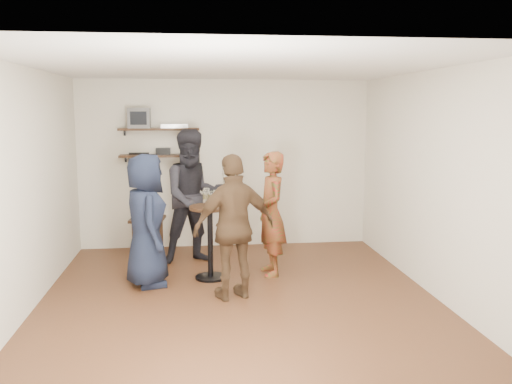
{
  "coord_description": "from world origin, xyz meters",
  "views": [
    {
      "loc": [
        -0.5,
        -5.92,
        2.15
      ],
      "look_at": [
        0.24,
        0.4,
        1.17
      ],
      "focal_mm": 38.0,
      "sensor_mm": 36.0,
      "label": 1
    }
  ],
  "objects_px": {
    "radio": "(163,151)",
    "person_brown": "(235,227)",
    "side_table": "(148,224)",
    "drinks_table": "(210,232)",
    "person_dark": "(194,197)",
    "person_navy": "(146,220)",
    "person_plaid": "(271,214)",
    "dvd_deck": "(175,126)",
    "crt_monitor": "(139,118)"
  },
  "relations": [
    {
      "from": "person_plaid",
      "to": "person_brown",
      "type": "bearing_deg",
      "value": -39.13
    },
    {
      "from": "person_navy",
      "to": "crt_monitor",
      "type": "bearing_deg",
      "value": -5.92
    },
    {
      "from": "drinks_table",
      "to": "person_plaid",
      "type": "height_order",
      "value": "person_plaid"
    },
    {
      "from": "crt_monitor",
      "to": "drinks_table",
      "type": "height_order",
      "value": "crt_monitor"
    },
    {
      "from": "crt_monitor",
      "to": "person_brown",
      "type": "distance_m",
      "value": 2.89
    },
    {
      "from": "crt_monitor",
      "to": "side_table",
      "type": "relative_size",
      "value": 0.56
    },
    {
      "from": "side_table",
      "to": "person_navy",
      "type": "distance_m",
      "value": 1.42
    },
    {
      "from": "dvd_deck",
      "to": "radio",
      "type": "xyz_separation_m",
      "value": [
        -0.18,
        0.0,
        -0.38
      ]
    },
    {
      "from": "dvd_deck",
      "to": "person_brown",
      "type": "distance_m",
      "value": 2.66
    },
    {
      "from": "dvd_deck",
      "to": "side_table",
      "type": "relative_size",
      "value": 0.7
    },
    {
      "from": "dvd_deck",
      "to": "radio",
      "type": "bearing_deg",
      "value": 180.0
    },
    {
      "from": "person_dark",
      "to": "dvd_deck",
      "type": "bearing_deg",
      "value": 94.56
    },
    {
      "from": "radio",
      "to": "drinks_table",
      "type": "height_order",
      "value": "radio"
    },
    {
      "from": "dvd_deck",
      "to": "person_navy",
      "type": "bearing_deg",
      "value": -100.07
    },
    {
      "from": "side_table",
      "to": "person_navy",
      "type": "xyz_separation_m",
      "value": [
        0.1,
        -1.38,
        0.33
      ]
    },
    {
      "from": "person_plaid",
      "to": "person_navy",
      "type": "relative_size",
      "value": 0.99
    },
    {
      "from": "person_dark",
      "to": "person_navy",
      "type": "distance_m",
      "value": 1.12
    },
    {
      "from": "person_dark",
      "to": "person_brown",
      "type": "bearing_deg",
      "value": -87.89
    },
    {
      "from": "crt_monitor",
      "to": "dvd_deck",
      "type": "height_order",
      "value": "crt_monitor"
    },
    {
      "from": "radio",
      "to": "person_dark",
      "type": "height_order",
      "value": "person_dark"
    },
    {
      "from": "person_plaid",
      "to": "person_navy",
      "type": "bearing_deg",
      "value": -87.04
    },
    {
      "from": "drinks_table",
      "to": "person_plaid",
      "type": "xyz_separation_m",
      "value": [
        0.79,
        0.09,
        0.2
      ]
    },
    {
      "from": "drinks_table",
      "to": "person_brown",
      "type": "height_order",
      "value": "person_brown"
    },
    {
      "from": "person_plaid",
      "to": "person_brown",
      "type": "height_order",
      "value": "person_brown"
    },
    {
      "from": "person_navy",
      "to": "person_brown",
      "type": "distance_m",
      "value": 1.18
    },
    {
      "from": "crt_monitor",
      "to": "radio",
      "type": "height_order",
      "value": "crt_monitor"
    },
    {
      "from": "dvd_deck",
      "to": "drinks_table",
      "type": "height_order",
      "value": "dvd_deck"
    },
    {
      "from": "drinks_table",
      "to": "dvd_deck",
      "type": "bearing_deg",
      "value": 106.64
    },
    {
      "from": "crt_monitor",
      "to": "drinks_table",
      "type": "xyz_separation_m",
      "value": [
        0.99,
        -1.57,
        -1.41
      ]
    },
    {
      "from": "radio",
      "to": "person_brown",
      "type": "xyz_separation_m",
      "value": [
        0.9,
        -2.32,
        -0.69
      ]
    },
    {
      "from": "crt_monitor",
      "to": "person_brown",
      "type": "bearing_deg",
      "value": -61.93
    },
    {
      "from": "drinks_table",
      "to": "person_dark",
      "type": "bearing_deg",
      "value": 104.31
    },
    {
      "from": "radio",
      "to": "person_brown",
      "type": "relative_size",
      "value": 0.13
    },
    {
      "from": "person_dark",
      "to": "person_brown",
      "type": "xyz_separation_m",
      "value": [
        0.45,
        -1.53,
        -0.11
      ]
    },
    {
      "from": "radio",
      "to": "person_plaid",
      "type": "height_order",
      "value": "person_plaid"
    },
    {
      "from": "radio",
      "to": "person_navy",
      "type": "bearing_deg",
      "value": -94.32
    },
    {
      "from": "crt_monitor",
      "to": "person_navy",
      "type": "relative_size",
      "value": 0.2
    },
    {
      "from": "person_dark",
      "to": "person_navy",
      "type": "bearing_deg",
      "value": -135.8
    },
    {
      "from": "side_table",
      "to": "person_dark",
      "type": "relative_size",
      "value": 0.3
    },
    {
      "from": "dvd_deck",
      "to": "person_dark",
      "type": "xyz_separation_m",
      "value": [
        0.27,
        -0.79,
        -0.96
      ]
    },
    {
      "from": "person_navy",
      "to": "drinks_table",
      "type": "bearing_deg",
      "value": -90.0
    },
    {
      "from": "person_navy",
      "to": "person_brown",
      "type": "height_order",
      "value": "person_brown"
    },
    {
      "from": "person_brown",
      "to": "person_navy",
      "type": "bearing_deg",
      "value": -47.91
    },
    {
      "from": "drinks_table",
      "to": "crt_monitor",
      "type": "bearing_deg",
      "value": 122.16
    },
    {
      "from": "side_table",
      "to": "drinks_table",
      "type": "distance_m",
      "value": 1.49
    },
    {
      "from": "dvd_deck",
      "to": "radio",
      "type": "relative_size",
      "value": 1.82
    },
    {
      "from": "drinks_table",
      "to": "side_table",
      "type": "bearing_deg",
      "value": 126.3
    },
    {
      "from": "dvd_deck",
      "to": "person_plaid",
      "type": "bearing_deg",
      "value": -49.44
    },
    {
      "from": "radio",
      "to": "person_plaid",
      "type": "bearing_deg",
      "value": -45.68
    },
    {
      "from": "crt_monitor",
      "to": "drinks_table",
      "type": "distance_m",
      "value": 2.33
    }
  ]
}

